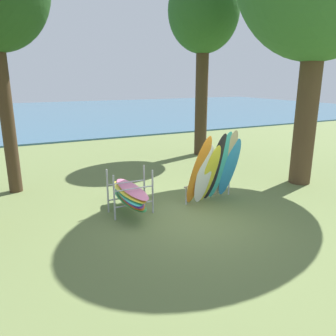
# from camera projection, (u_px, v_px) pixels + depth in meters

# --- Properties ---
(ground_plane) EXTENTS (80.00, 80.00, 0.00)m
(ground_plane) POSITION_uv_depth(u_px,v_px,m) (195.00, 217.00, 8.90)
(ground_plane) COLOR olive
(lake_water) EXTENTS (80.00, 36.00, 0.10)m
(lake_water) POSITION_uv_depth(u_px,v_px,m) (48.00, 113.00, 35.44)
(lake_water) COLOR #38607A
(lake_water) RESTS_ON ground
(tree_mid_behind) EXTENTS (3.23, 3.23, 8.47)m
(tree_mid_behind) POSITION_uv_depth(u_px,v_px,m) (204.00, 15.00, 14.79)
(tree_mid_behind) COLOR #42301E
(tree_mid_behind) RESTS_ON ground
(leaning_board_pile) EXTENTS (1.87, 1.12, 2.24)m
(leaning_board_pile) POSITION_uv_depth(u_px,v_px,m) (215.00, 170.00, 9.73)
(leaning_board_pile) COLOR orange
(leaning_board_pile) RESTS_ON ground
(board_storage_rack) EXTENTS (1.15, 2.13, 1.25)m
(board_storage_rack) POSITION_uv_depth(u_px,v_px,m) (130.00, 194.00, 9.08)
(board_storage_rack) COLOR #9EA0A5
(board_storage_rack) RESTS_ON ground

